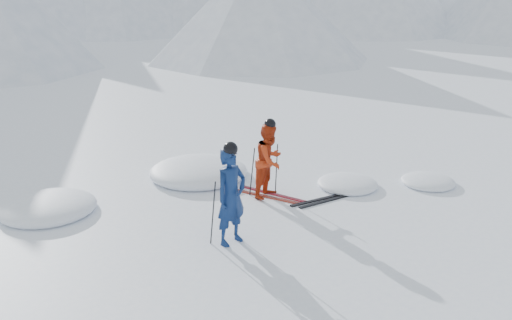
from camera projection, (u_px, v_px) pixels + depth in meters
ground at (319, 203)px, 11.80m from camera, size 160.00×160.00×0.00m
skier_blue at (231, 196)px, 9.74m from camera, size 0.75×0.57×1.83m
skier_red at (270, 160)px, 11.96m from camera, size 1.00×0.91×1.68m
pole_blue_left at (213, 213)px, 9.79m from camera, size 0.12×0.09×1.22m
pole_blue_right at (236, 205)px, 10.17m from camera, size 0.12×0.07×1.22m
pole_red_left at (252, 172)px, 12.08m from camera, size 0.11×0.09×1.12m
pole_red_right at (276, 168)px, 12.32m from camera, size 0.11×0.08×1.12m
ski_worn_left at (265, 196)px, 12.15m from camera, size 0.82×1.57×0.03m
ski_worn_right at (274, 194)px, 12.28m from camera, size 0.71×1.61×0.03m
ski_loose_a at (323, 199)px, 12.02m from camera, size 1.70×0.20×0.03m
ski_loose_b at (331, 200)px, 11.95m from camera, size 1.70×0.14×0.03m
snow_lumps at (193, 187)px, 12.75m from camera, size 9.58×5.42×0.53m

